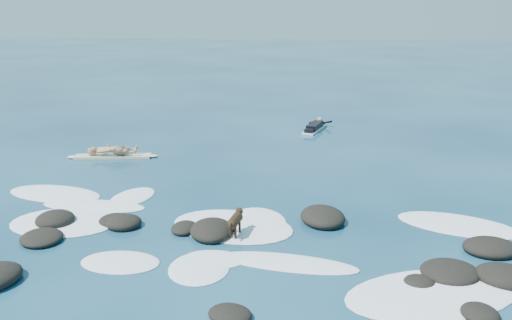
# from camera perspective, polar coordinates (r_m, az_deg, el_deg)

# --- Properties ---
(ground) EXTENTS (160.00, 160.00, 0.00)m
(ground) POSITION_cam_1_polar(r_m,az_deg,el_deg) (15.26, -3.62, -7.23)
(ground) COLOR #0A2642
(ground) RESTS_ON ground
(reef_rocks) EXTENTS (14.83, 7.59, 0.50)m
(reef_rocks) POSITION_cam_1_polar(r_m,az_deg,el_deg) (13.93, -4.10, -9.10)
(reef_rocks) COLOR black
(reef_rocks) RESTS_ON ground
(breaking_foam) EXTENTS (15.71, 8.09, 0.12)m
(breaking_foam) POSITION_cam_1_polar(r_m,az_deg,el_deg) (15.18, -3.46, -7.30)
(breaking_foam) COLOR white
(breaking_foam) RESTS_ON ground
(standing_surfer_rig) EXTENTS (3.52, 1.08, 2.01)m
(standing_surfer_rig) POSITION_cam_1_polar(r_m,az_deg,el_deg) (22.81, -14.25, 2.14)
(standing_surfer_rig) COLOR beige
(standing_surfer_rig) RESTS_ON ground
(paddling_surfer_rig) EXTENTS (1.43, 2.71, 0.47)m
(paddling_surfer_rig) POSITION_cam_1_polar(r_m,az_deg,el_deg) (27.23, 5.92, 3.32)
(paddling_surfer_rig) COLOR silver
(paddling_surfer_rig) RESTS_ON ground
(dog) EXTENTS (0.37, 1.09, 0.69)m
(dog) POSITION_cam_1_polar(r_m,az_deg,el_deg) (14.81, -2.07, -6.00)
(dog) COLOR black
(dog) RESTS_ON ground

